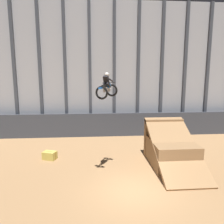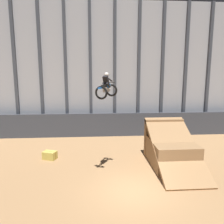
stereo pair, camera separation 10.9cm
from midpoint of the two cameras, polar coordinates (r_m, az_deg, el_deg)
The scene contains 6 objects.
ground_plane at distance 11.87m, azimuth 5.77°, elevation -19.91°, with size 60.00×60.00×0.00m, color #9E754C.
arena_back_wall at distance 21.58m, azimuth 0.84°, elevation 11.03°, with size 32.00×0.40×12.73m.
lower_barrier at distance 21.00m, azimuth 1.07°, elevation -3.34°, with size 31.36×0.20×2.25m.
dirt_ramp at distance 15.27m, azimuth 15.05°, elevation -9.28°, with size 2.75×5.36×2.89m.
rider_bike_solo at distance 12.32m, azimuth -1.20°, elevation 6.44°, with size 1.35×1.76×1.46m.
hay_bale_trackside at distance 16.21m, azimuth -15.76°, elevation -10.81°, with size 1.05×0.88×0.57m.
Camera 2 is at (-1.80, -10.17, 5.85)m, focal length 35.00 mm.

